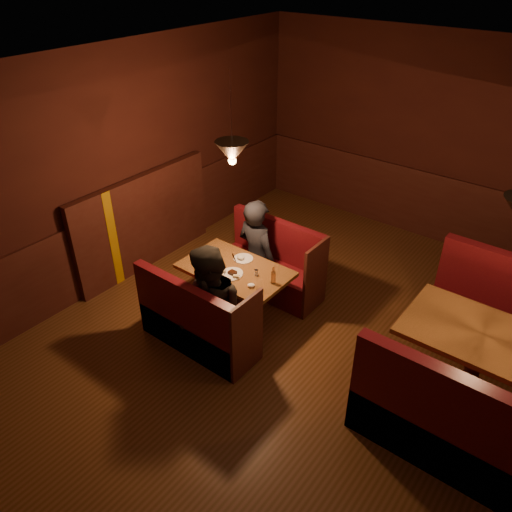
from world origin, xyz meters
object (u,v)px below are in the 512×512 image
Objects in this scene: second_table at (478,351)px; main_table at (236,280)px; main_bench_near at (196,326)px; second_bench_near at (444,428)px; main_bench_far at (273,269)px; second_bench_far at (501,325)px; diner_b at (209,291)px; diner_a at (257,234)px.

main_table is at bearing -170.78° from second_table.
main_bench_near is 2.62m from second_bench_near.
main_bench_far is at bearing 88.92° from main_table.
main_bench_near is at bearing -142.90° from second_bench_far.
second_bench_near is at bearing 25.03° from diner_b.
main_bench_near is 0.83× the size of diner_b.
second_bench_near reaches higher than main_bench_far.
diner_a reaches higher than second_bench_far.
main_bench_far is 0.85× the size of diner_a.
diner_b is at bearing -82.76° from main_bench_far.
second_bench_far is at bearing 87.80° from second_table.
diner_a reaches higher than second_bench_near.
diner_b is at bearing -74.07° from main_table.
main_bench_far is 1.46m from diner_b.
main_bench_far is 0.88× the size of second_bench_far.
main_bench_near is 0.55m from diner_b.
main_bench_near is 2.82m from second_table.
diner_b is at bearing 112.54° from diner_a.
second_bench_far is 1.68m from second_bench_near.
second_table is (2.57, -0.29, 0.29)m from main_bench_far.
second_table is at bearing 43.74° from diner_b.
second_bench_far is 2.88m from diner_a.
main_table is at bearing -91.08° from main_bench_far.
second_bench_far is at bearing 37.10° from main_bench_near.
main_bench_near is at bearing -173.81° from second_bench_near.
second_bench_far is at bearing -158.82° from diner_a.
second_bench_near is (0.03, -0.84, -0.23)m from second_table.
second_bench_near reaches higher than main_table.
second_table is (2.57, 1.12, 0.29)m from main_bench_near.
main_table is 0.74m from main_bench_near.
second_bench_far is 1.00× the size of second_bench_near.
second_bench_near reaches higher than second_table.
second_bench_far is 3.12m from diner_b.
second_table is 0.87m from second_bench_near.
second_table is 0.90× the size of second_bench_near.
second_bench_near is (2.60, -1.13, 0.06)m from main_bench_far.
main_bench_near is 0.88× the size of second_bench_far.
diner_b is (0.19, -0.65, 0.31)m from main_table.
second_bench_near is at bearing 6.19° from main_bench_near.
diner_a reaches higher than main_table.
main_table reaches higher than second_table.
second_bench_far reaches higher than main_bench_far.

